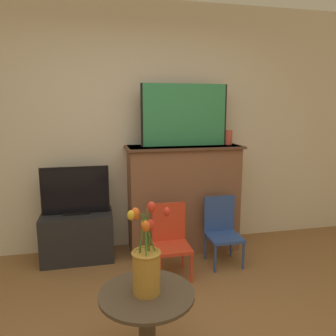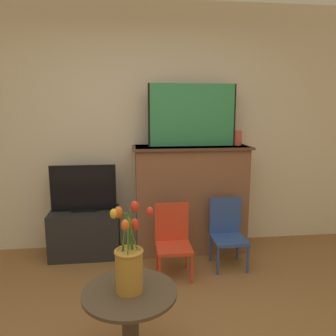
# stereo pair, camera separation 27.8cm
# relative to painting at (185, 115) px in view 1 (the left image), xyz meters

# --- Properties ---
(wall_back) EXTENTS (8.00, 0.06, 2.70)m
(wall_back) POSITION_rel_painting_xyz_m (-0.53, 0.23, -0.15)
(wall_back) COLOR beige
(wall_back) RESTS_ON ground
(fireplace_mantel) EXTENTS (1.26, 0.46, 1.17)m
(fireplace_mantel) POSITION_rel_painting_xyz_m (-0.01, -0.01, -0.90)
(fireplace_mantel) COLOR brown
(fireplace_mantel) RESTS_ON ground
(painting) EXTENTS (0.94, 0.03, 0.66)m
(painting) POSITION_rel_painting_xyz_m (0.00, 0.00, 0.00)
(painting) COLOR black
(painting) RESTS_ON fireplace_mantel
(mantel_candle) EXTENTS (0.08, 0.08, 0.16)m
(mantel_candle) POSITION_rel_painting_xyz_m (0.51, -0.01, -0.25)
(mantel_candle) COLOR #CC4C3D
(mantel_candle) RESTS_ON fireplace_mantel
(tv_stand) EXTENTS (0.72, 0.43, 0.50)m
(tv_stand) POSITION_rel_painting_xyz_m (-1.16, -0.03, -1.25)
(tv_stand) COLOR #232326
(tv_stand) RESTS_ON ground
(tv_monitor) EXTENTS (0.68, 0.12, 0.49)m
(tv_monitor) POSITION_rel_painting_xyz_m (-1.16, -0.02, -0.76)
(tv_monitor) COLOR black
(tv_monitor) RESTS_ON tv_stand
(chair_red) EXTENTS (0.33, 0.33, 0.68)m
(chair_red) POSITION_rel_painting_xyz_m (-0.28, -0.55, -1.14)
(chair_red) COLOR red
(chair_red) RESTS_ON ground
(chair_blue) EXTENTS (0.33, 0.33, 0.68)m
(chair_blue) POSITION_rel_painting_xyz_m (0.29, -0.42, -1.14)
(chair_blue) COLOR #2D4C99
(chair_blue) RESTS_ON ground
(side_table) EXTENTS (0.56, 0.56, 0.52)m
(side_table) POSITION_rel_painting_xyz_m (-0.69, -1.69, -1.16)
(side_table) COLOR #4C3D2D
(side_table) RESTS_ON ground
(vase_tulips) EXTENTS (0.24, 0.21, 0.53)m
(vase_tulips) POSITION_rel_painting_xyz_m (-0.69, -1.69, -0.80)
(vase_tulips) COLOR #B78433
(vase_tulips) RESTS_ON side_table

